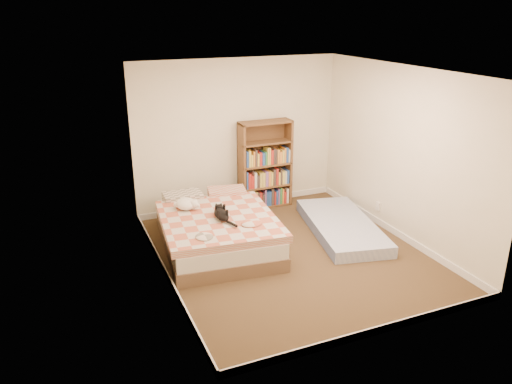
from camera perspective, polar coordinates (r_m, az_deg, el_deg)
name	(u,v)px	position (r m, az deg, el deg)	size (l,w,h in m)	color
room	(293,172)	(6.56, 4.21, 2.25)	(3.51, 4.01, 2.51)	#3F2D1B
bed	(216,228)	(7.19, -4.62, -4.15)	(1.72, 2.25, 0.56)	brown
bookshelf	(265,175)	(8.50, 0.98, 1.93)	(0.90, 0.30, 1.49)	#543A1C
floor_mattress	(342,226)	(7.75, 9.76, -3.90)	(0.89, 1.98, 0.18)	#6779AC
black_cat	(221,214)	(6.87, -4.04, -2.49)	(0.26, 0.65, 0.15)	black
white_dog	(187,204)	(7.22, -7.90, -1.34)	(0.33, 0.33, 0.16)	white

